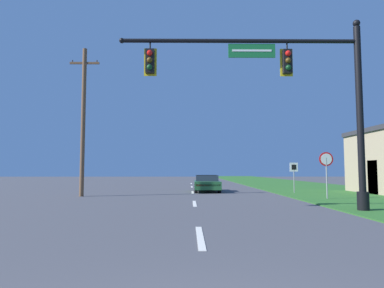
% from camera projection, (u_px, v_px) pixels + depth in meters
% --- Properties ---
extents(grass_verge_right, '(10.00, 110.00, 0.04)m').
position_uv_depth(grass_verge_right, '(304.00, 187.00, 32.03)').
color(grass_verge_right, '#2D6626').
rests_on(grass_verge_right, ground).
extents(road_center_line, '(0.16, 34.80, 0.01)m').
position_uv_depth(road_center_line, '(193.00, 192.00, 23.96)').
color(road_center_line, silver).
rests_on(road_center_line, ground).
extents(signal_mast, '(9.64, 0.47, 7.50)m').
position_uv_depth(signal_mast, '(299.00, 93.00, 13.35)').
color(signal_mast, black).
rests_on(signal_mast, grass_verge_right).
extents(car_ahead, '(1.88, 4.55, 1.19)m').
position_uv_depth(car_ahead, '(207.00, 183.00, 25.12)').
color(car_ahead, black).
rests_on(car_ahead, ground).
extents(stop_sign, '(0.76, 0.07, 2.50)m').
position_uv_depth(stop_sign, '(326.00, 165.00, 18.49)').
color(stop_sign, gray).
rests_on(stop_sign, grass_verge_right).
extents(route_sign_post, '(0.55, 0.06, 2.03)m').
position_uv_depth(route_sign_post, '(294.00, 171.00, 23.18)').
color(route_sign_post, gray).
rests_on(route_sign_post, grass_verge_right).
extents(utility_pole_near, '(1.80, 0.26, 9.04)m').
position_uv_depth(utility_pole_near, '(83.00, 119.00, 20.76)').
color(utility_pole_near, brown).
rests_on(utility_pole_near, ground).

